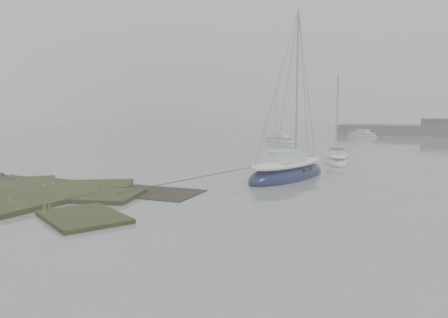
% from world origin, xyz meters
% --- Properties ---
extents(ground, '(160.00, 160.00, 0.00)m').
position_xyz_m(ground, '(0.00, 30.00, 0.00)').
color(ground, slate).
rests_on(ground, ground).
extents(sailboat_main, '(3.66, 7.69, 10.41)m').
position_xyz_m(sailboat_main, '(3.94, 11.98, 0.32)').
color(sailboat_main, '#0F1333').
rests_on(sailboat_main, ground).
extents(sailboat_white, '(3.17, 5.32, 7.13)m').
position_xyz_m(sailboat_white, '(4.79, 20.36, 0.22)').
color(sailboat_white, silver).
rests_on(sailboat_white, ground).
extents(sailboat_far_a, '(5.28, 3.68, 7.14)m').
position_xyz_m(sailboat_far_a, '(-6.15, 37.61, 0.22)').
color(sailboat_far_a, silver).
rests_on(sailboat_far_a, ground).
extents(sailboat_far_c, '(4.89, 3.27, 6.59)m').
position_xyz_m(sailboat_far_c, '(0.83, 52.50, 0.20)').
color(sailboat_far_c, '#B6BAC1').
rests_on(sailboat_far_c, ground).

